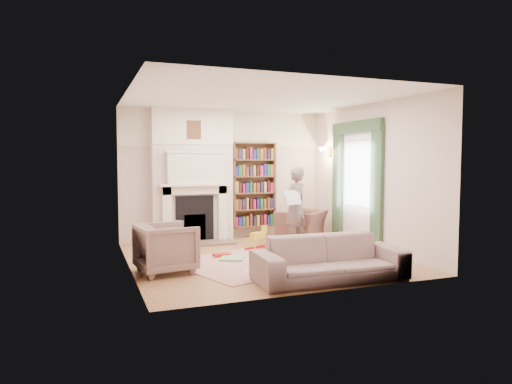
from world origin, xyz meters
name	(u,v)px	position (x,y,z in m)	size (l,w,h in m)	color
floor	(261,258)	(0.00, 0.00, 0.00)	(4.50, 4.50, 0.00)	brown
ceiling	(261,98)	(0.00, 0.00, 2.80)	(4.50, 4.50, 0.00)	white
wall_back	(224,175)	(0.00, 2.25, 1.40)	(4.50, 4.50, 0.00)	beige
wall_front	(325,185)	(0.00, -2.25, 1.40)	(4.50, 4.50, 0.00)	beige
wall_left	(128,181)	(-2.25, 0.00, 1.40)	(4.50, 4.50, 0.00)	beige
wall_right	(370,177)	(2.25, 0.00, 1.40)	(4.50, 4.50, 0.00)	beige
fireplace	(193,176)	(-0.75, 2.05, 1.39)	(1.70, 0.58, 2.80)	beige
bookcase	(253,185)	(0.65, 2.12, 1.18)	(1.00, 0.24, 1.85)	brown
window	(357,174)	(2.23, 0.40, 1.45)	(0.02, 0.90, 1.30)	silver
curtain_left	(377,188)	(2.20, -0.30, 1.20)	(0.07, 0.32, 2.40)	#334C31
curtain_right	(338,185)	(2.20, 1.10, 1.20)	(0.07, 0.32, 2.40)	#334C31
pelmet	(356,127)	(2.19, 0.40, 2.38)	(0.09, 1.70, 0.24)	#334C31
wall_sconce	(322,152)	(2.03, 1.50, 1.90)	(0.20, 0.24, 0.24)	gold
rug	(258,261)	(-0.15, -0.24, 0.01)	(2.64, 2.03, 0.01)	#BFAF90
armchair_reading	(302,225)	(1.45, 1.30, 0.32)	(1.00, 0.87, 0.65)	#432C24
armchair_left	(166,248)	(-1.75, -0.48, 0.38)	(0.81, 0.83, 0.76)	gray
sofa	(330,259)	(0.36, -1.77, 0.32)	(2.17, 0.85, 0.63)	gray
man_reading	(295,207)	(1.00, 0.70, 0.80)	(0.58, 0.38, 1.59)	#62504E
newspaper	(293,197)	(0.85, 0.50, 1.01)	(0.42, 0.02, 0.29)	silver
coffee_table	(334,250)	(1.00, -0.83, 0.23)	(0.70, 0.45, 0.45)	#322111
paraffin_heater	(178,235)	(-1.22, 1.34, 0.28)	(0.24, 0.24, 0.55)	#95979C
rocking_horse	(258,238)	(0.20, 0.68, 0.23)	(0.51, 0.21, 0.45)	gold
board_game	(232,258)	(-0.54, 0.01, 0.03)	(0.39, 0.39, 0.03)	#CBD149
game_box_lid	(222,255)	(-0.63, 0.32, 0.04)	(0.29, 0.20, 0.05)	#A32012
comic_annuals	(284,261)	(0.24, -0.44, 0.02)	(0.37, 0.61, 0.02)	red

